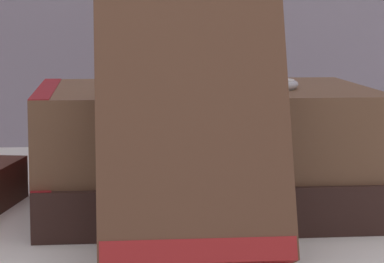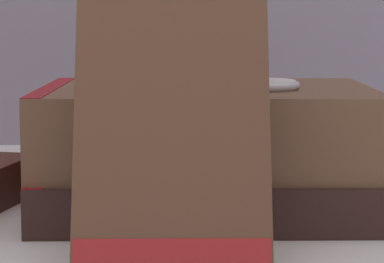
# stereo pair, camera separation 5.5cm
# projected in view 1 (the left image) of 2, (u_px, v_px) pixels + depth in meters

# --- Properties ---
(ground_plane) EXTENTS (3.00, 3.00, 0.00)m
(ground_plane) POSITION_uv_depth(u_px,v_px,m) (127.00, 221.00, 0.57)
(ground_plane) COLOR white
(book_flat_bottom) EXTENTS (0.23, 0.17, 0.03)m
(book_flat_bottom) POSITION_uv_depth(u_px,v_px,m) (205.00, 187.00, 0.61)
(book_flat_bottom) COLOR #331E19
(book_flat_bottom) RESTS_ON ground_plane
(book_flat_top) EXTENTS (0.22, 0.16, 0.05)m
(book_flat_top) POSITION_uv_depth(u_px,v_px,m) (196.00, 126.00, 0.60)
(book_flat_top) COLOR brown
(book_flat_top) RESTS_ON book_flat_bottom
(book_leaning_front) EXTENTS (0.10, 0.08, 0.15)m
(book_leaning_front) POSITION_uv_depth(u_px,v_px,m) (192.00, 134.00, 0.47)
(book_leaning_front) COLOR brown
(book_leaning_front) RESTS_ON ground_plane
(pocket_watch) EXTENTS (0.05, 0.05, 0.01)m
(pocket_watch) POSITION_uv_depth(u_px,v_px,m) (260.00, 84.00, 0.59)
(pocket_watch) COLOR silver
(pocket_watch) RESTS_ON book_flat_top
(reading_glasses) EXTENTS (0.10, 0.05, 0.00)m
(reading_glasses) POSITION_uv_depth(u_px,v_px,m) (105.00, 169.00, 0.75)
(reading_glasses) COLOR black
(reading_glasses) RESTS_ON ground_plane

